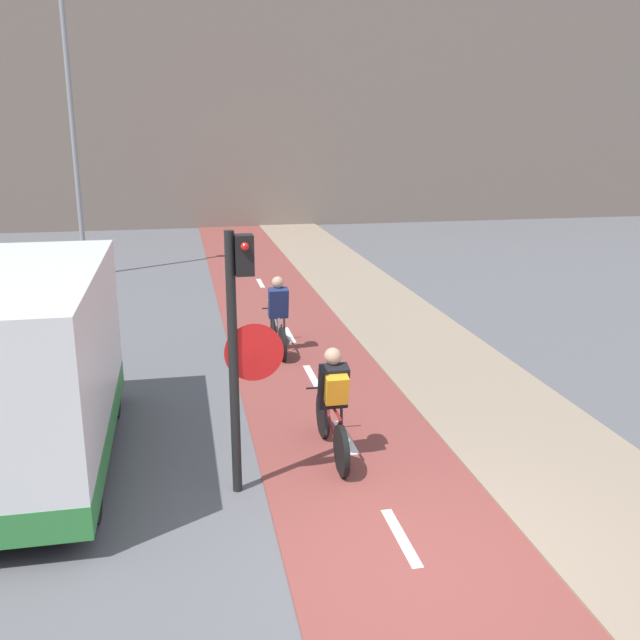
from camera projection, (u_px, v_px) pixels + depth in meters
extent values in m
plane|color=#5B5B60|center=(417.00, 567.00, 6.91)|extent=(120.00, 120.00, 0.00)
cube|color=brown|center=(417.00, 566.00, 6.91)|extent=(2.52, 60.00, 0.02)
cube|color=white|center=(401.00, 537.00, 7.38)|extent=(0.12, 1.10, 0.00)
cube|color=white|center=(346.00, 437.00, 9.74)|extent=(0.12, 1.10, 0.00)
cube|color=white|center=(312.00, 376.00, 12.11)|extent=(0.12, 1.10, 0.00)
cube|color=white|center=(289.00, 335.00, 14.47)|extent=(0.12, 1.10, 0.00)
cube|color=white|center=(273.00, 305.00, 16.83)|extent=(0.12, 1.10, 0.00)
cube|color=white|center=(260.00, 283.00, 19.20)|extent=(0.12, 1.10, 0.00)
cube|color=slate|center=(221.00, 104.00, 30.86)|extent=(60.00, 5.00, 10.04)
cylinder|color=black|center=(234.00, 367.00, 7.96)|extent=(0.11, 0.11, 3.06)
cube|color=black|center=(244.00, 255.00, 7.66)|extent=(0.20, 0.20, 0.44)
sphere|color=red|center=(245.00, 247.00, 7.52)|extent=(0.09, 0.09, 0.09)
cone|color=red|center=(254.00, 353.00, 7.96)|extent=(0.67, 0.01, 0.67)
cone|color=silver|center=(254.00, 353.00, 7.97)|extent=(0.60, 0.02, 0.60)
cylinder|color=gray|center=(74.00, 137.00, 19.22)|extent=(0.14, 0.14, 7.64)
cylinder|color=black|center=(342.00, 451.00, 8.64)|extent=(0.07, 0.64, 0.64)
cylinder|color=black|center=(323.00, 415.00, 9.73)|extent=(0.07, 0.64, 0.64)
cylinder|color=maroon|center=(328.00, 413.00, 9.35)|extent=(0.04, 0.73, 0.40)
cylinder|color=maroon|center=(337.00, 429.00, 8.84)|extent=(0.04, 0.38, 0.42)
cylinder|color=maroon|center=(331.00, 404.00, 9.13)|extent=(0.04, 1.06, 0.07)
cylinder|color=maroon|center=(338.00, 444.00, 8.85)|extent=(0.04, 0.44, 0.05)
cylinder|color=black|center=(323.00, 387.00, 9.62)|extent=(0.46, 0.03, 0.03)
cube|color=black|center=(333.00, 386.00, 8.93)|extent=(0.36, 0.31, 0.59)
sphere|color=tan|center=(333.00, 356.00, 8.86)|extent=(0.22, 0.22, 0.22)
cylinder|color=#232328|center=(326.00, 419.00, 8.99)|extent=(0.04, 0.07, 0.40)
cylinder|color=#232328|center=(342.00, 418.00, 9.03)|extent=(0.04, 0.07, 0.40)
cube|color=orange|center=(337.00, 390.00, 8.75)|extent=(0.28, 0.23, 0.39)
cylinder|color=black|center=(283.00, 344.00, 12.87)|extent=(0.07, 0.63, 0.63)
cylinder|color=black|center=(274.00, 327.00, 13.94)|extent=(0.07, 0.63, 0.63)
cylinder|color=slate|center=(276.00, 324.00, 13.57)|extent=(0.04, 0.72, 0.39)
cylinder|color=slate|center=(280.00, 331.00, 13.06)|extent=(0.04, 0.38, 0.42)
cylinder|color=slate|center=(278.00, 317.00, 13.35)|extent=(0.04, 1.06, 0.07)
cylinder|color=slate|center=(281.00, 341.00, 13.07)|extent=(0.04, 0.43, 0.05)
cylinder|color=black|center=(274.00, 308.00, 13.84)|extent=(0.46, 0.03, 0.03)
cube|color=navy|center=(278.00, 303.00, 13.15)|extent=(0.36, 0.31, 0.59)
sphere|color=tan|center=(278.00, 282.00, 13.09)|extent=(0.22, 0.22, 0.22)
cylinder|color=#232328|center=(274.00, 326.00, 13.21)|extent=(0.04, 0.07, 0.39)
cylinder|color=#232328|center=(284.00, 325.00, 13.25)|extent=(0.04, 0.07, 0.39)
cube|color=white|center=(10.00, 364.00, 8.55)|extent=(2.19, 4.50, 2.25)
cube|color=#33843D|center=(19.00, 437.00, 8.80)|extent=(2.20, 4.51, 0.36)
cube|color=black|center=(40.00, 291.00, 10.55)|extent=(1.97, 0.04, 0.70)
cylinder|color=black|center=(112.00, 394.00, 10.39)|extent=(0.18, 0.70, 0.70)
cylinder|color=black|center=(90.00, 492.00, 7.62)|extent=(0.18, 0.70, 0.70)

